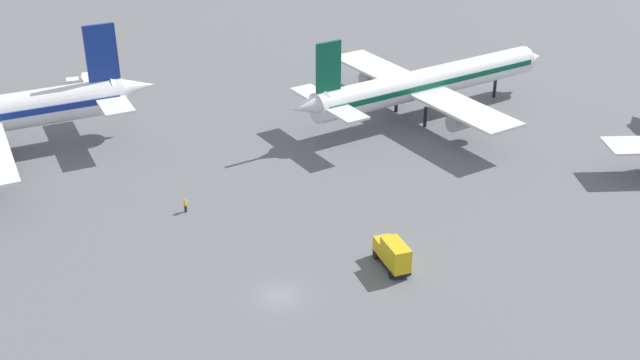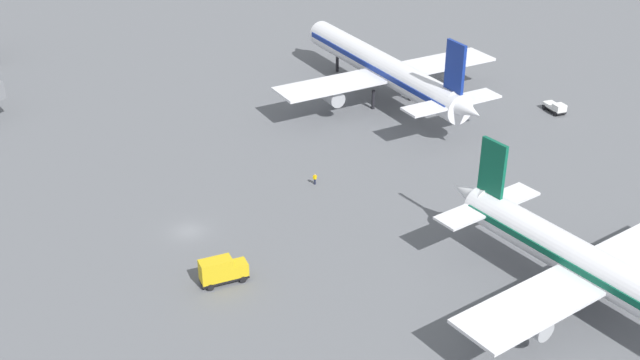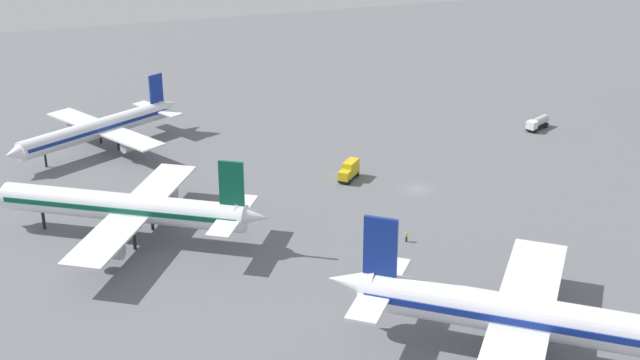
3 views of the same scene
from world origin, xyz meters
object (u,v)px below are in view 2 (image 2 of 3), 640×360
at_px(airplane_distant, 384,68).
at_px(catering_truck, 222,270).
at_px(airplane_at_gate, 606,276).
at_px(pushback_tractor, 555,107).
at_px(ground_crew_worker, 315,179).

distance_m(airplane_distant, catering_truck, 61.01).
relative_size(airplane_at_gate, airplane_distant, 0.94).
relative_size(airplane_distant, pushback_tractor, 10.19).
height_order(airplane_at_gate, airplane_distant, airplane_distant).
bearing_deg(airplane_at_gate, ground_crew_worker, -169.07).
bearing_deg(pushback_tractor, airplane_distant, -122.98).
distance_m(pushback_tractor, ground_crew_worker, 49.20).
relative_size(airplane_at_gate, catering_truck, 7.90).
height_order(airplane_at_gate, ground_crew_worker, airplane_at_gate).
height_order(airplane_at_gate, pushback_tractor, airplane_at_gate).
xyz_separation_m(pushback_tractor, ground_crew_worker, (40.86, -27.40, -0.12)).
height_order(airplane_distant, ground_crew_worker, airplane_distant).
relative_size(catering_truck, pushback_tractor, 1.21).
relative_size(pushback_tractor, ground_crew_worker, 2.67).
height_order(catering_truck, pushback_tractor, catering_truck).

